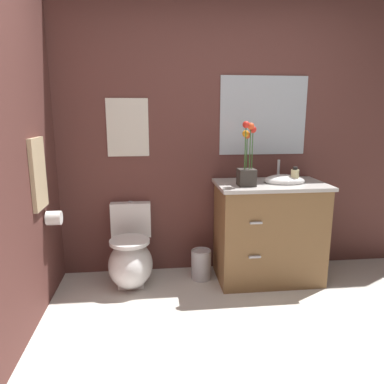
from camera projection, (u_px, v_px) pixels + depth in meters
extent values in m
cube|color=brown|center=(231.00, 138.00, 3.30)|extent=(4.24, 0.05, 2.50)
ellipsoid|color=white|center=(131.00, 264.00, 3.09)|extent=(0.38, 0.48, 0.40)
cube|color=white|center=(131.00, 274.00, 3.16)|extent=(0.22, 0.26, 0.18)
cube|color=white|center=(131.00, 219.00, 3.29)|extent=(0.36, 0.13, 0.32)
cylinder|color=white|center=(130.00, 242.00, 3.02)|extent=(0.34, 0.34, 0.03)
cylinder|color=#B7B7BC|center=(130.00, 202.00, 3.26)|extent=(0.04, 0.04, 0.02)
cube|color=brown|center=(268.00, 233.00, 3.19)|extent=(0.90, 0.52, 0.85)
cube|color=#BCB7B2|center=(271.00, 185.00, 3.09)|extent=(0.94, 0.56, 0.03)
ellipsoid|color=white|center=(284.00, 180.00, 3.10)|extent=(0.36, 0.26, 0.10)
cylinder|color=#B7B7BC|center=(278.00, 170.00, 3.24)|extent=(0.02, 0.02, 0.18)
cube|color=#B7B7BC|center=(256.00, 223.00, 2.86)|extent=(0.10, 0.02, 0.02)
cube|color=#B7B7BC|center=(255.00, 257.00, 2.93)|extent=(0.10, 0.02, 0.02)
cube|color=#38332D|center=(246.00, 177.00, 2.96)|extent=(0.14, 0.14, 0.14)
cylinder|color=#386B2D|center=(252.00, 149.00, 2.91)|extent=(0.01, 0.01, 0.32)
sphere|color=red|center=(253.00, 130.00, 2.88)|extent=(0.06, 0.06, 0.06)
cylinder|color=#386B2D|center=(247.00, 152.00, 2.95)|extent=(0.01, 0.01, 0.27)
sphere|color=#EA4C23|center=(247.00, 135.00, 2.92)|extent=(0.06, 0.06, 0.06)
cylinder|color=#386B2D|center=(245.00, 151.00, 2.93)|extent=(0.01, 0.01, 0.29)
sphere|color=orange|center=(246.00, 134.00, 2.90)|extent=(0.06, 0.06, 0.06)
cylinder|color=#386B2D|center=(245.00, 147.00, 2.87)|extent=(0.01, 0.01, 0.36)
sphere|color=red|center=(246.00, 125.00, 2.84)|extent=(0.06, 0.06, 0.06)
cylinder|color=#386B2D|center=(250.00, 148.00, 2.89)|extent=(0.01, 0.01, 0.35)
sphere|color=#EA4C23|center=(251.00, 126.00, 2.85)|extent=(0.06, 0.06, 0.06)
cylinder|color=beige|center=(295.00, 177.00, 3.04)|extent=(0.07, 0.07, 0.12)
cylinder|color=black|center=(295.00, 168.00, 3.03)|extent=(0.04, 0.04, 0.02)
cylinder|color=#B7B7BC|center=(201.00, 265.00, 3.24)|extent=(0.18, 0.18, 0.26)
torus|color=#B7B7BC|center=(201.00, 251.00, 3.21)|extent=(0.18, 0.18, 0.01)
cube|color=silver|center=(128.00, 128.00, 3.14)|extent=(0.36, 0.01, 0.50)
cube|color=#B2BCC6|center=(263.00, 116.00, 3.25)|extent=(0.80, 0.01, 0.70)
cube|color=tan|center=(38.00, 174.00, 2.59)|extent=(0.03, 0.28, 0.52)
cylinder|color=white|center=(54.00, 218.00, 2.78)|extent=(0.11, 0.11, 0.11)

